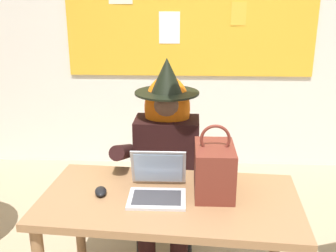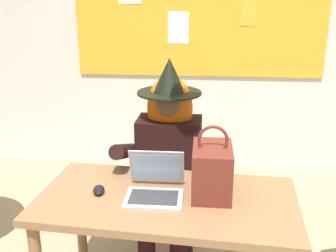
{
  "view_description": "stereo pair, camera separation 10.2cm",
  "coord_description": "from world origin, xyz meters",
  "px_view_note": "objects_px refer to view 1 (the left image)",
  "views": [
    {
      "loc": [
        -0.04,
        -1.87,
        1.73
      ],
      "look_at": [
        -0.14,
        0.3,
        1.02
      ],
      "focal_mm": 43.06,
      "sensor_mm": 36.0,
      "label": 1
    },
    {
      "loc": [
        0.06,
        -1.86,
        1.73
      ],
      "look_at": [
        -0.14,
        0.3,
        1.02
      ],
      "focal_mm": 43.06,
      "sensor_mm": 36.0,
      "label": 2
    }
  ],
  "objects_px": {
    "desk_main": "(170,214)",
    "computer_mouse": "(101,191)",
    "laptop": "(157,186)",
    "chair_at_desk": "(168,179)",
    "person_costumed": "(166,150)",
    "handbag": "(214,169)"
  },
  "relations": [
    {
      "from": "laptop",
      "to": "handbag",
      "type": "relative_size",
      "value": 0.79
    },
    {
      "from": "desk_main",
      "to": "computer_mouse",
      "type": "bearing_deg",
      "value": 177.56
    },
    {
      "from": "chair_at_desk",
      "to": "laptop",
      "type": "distance_m",
      "value": 0.74
    },
    {
      "from": "laptop",
      "to": "person_costumed",
      "type": "bearing_deg",
      "value": 87.78
    },
    {
      "from": "person_costumed",
      "to": "laptop",
      "type": "bearing_deg",
      "value": -0.64
    },
    {
      "from": "laptop",
      "to": "computer_mouse",
      "type": "distance_m",
      "value": 0.3
    },
    {
      "from": "computer_mouse",
      "to": "handbag",
      "type": "height_order",
      "value": "handbag"
    },
    {
      "from": "desk_main",
      "to": "chair_at_desk",
      "type": "relative_size",
      "value": 1.56
    },
    {
      "from": "laptop",
      "to": "computer_mouse",
      "type": "xyz_separation_m",
      "value": [
        -0.3,
        -0.01,
        -0.03
      ]
    },
    {
      "from": "computer_mouse",
      "to": "desk_main",
      "type": "bearing_deg",
      "value": -14.72
    },
    {
      "from": "desk_main",
      "to": "handbag",
      "type": "height_order",
      "value": "handbag"
    },
    {
      "from": "desk_main",
      "to": "person_costumed",
      "type": "height_order",
      "value": "person_costumed"
    },
    {
      "from": "computer_mouse",
      "to": "chair_at_desk",
      "type": "bearing_deg",
      "value": 52.75
    },
    {
      "from": "laptop",
      "to": "handbag",
      "type": "height_order",
      "value": "handbag"
    },
    {
      "from": "handbag",
      "to": "computer_mouse",
      "type": "bearing_deg",
      "value": -175.68
    },
    {
      "from": "desk_main",
      "to": "computer_mouse",
      "type": "relative_size",
      "value": 13.25
    },
    {
      "from": "person_costumed",
      "to": "desk_main",
      "type": "bearing_deg",
      "value": 5.66
    },
    {
      "from": "chair_at_desk",
      "to": "computer_mouse",
      "type": "bearing_deg",
      "value": -21.49
    },
    {
      "from": "chair_at_desk",
      "to": "laptop",
      "type": "relative_size",
      "value": 2.95
    },
    {
      "from": "laptop",
      "to": "computer_mouse",
      "type": "height_order",
      "value": "laptop"
    },
    {
      "from": "computer_mouse",
      "to": "handbag",
      "type": "relative_size",
      "value": 0.28
    },
    {
      "from": "chair_at_desk",
      "to": "handbag",
      "type": "relative_size",
      "value": 2.34
    }
  ]
}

